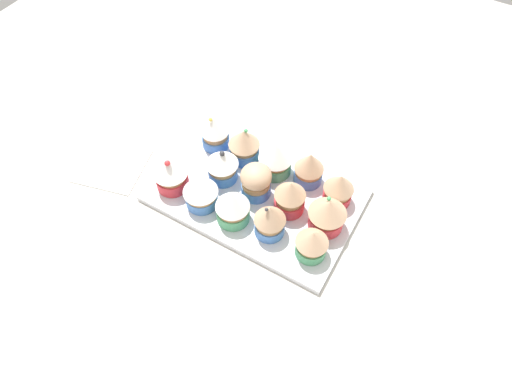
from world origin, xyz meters
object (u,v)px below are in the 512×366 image
object	(u,v)px
cupcake_3	(270,219)
cupcake_11	(276,157)
cupcake_2	(233,206)
cupcake_8	(329,211)
cupcake_13	(339,188)
cupcake_10	(244,144)
cupcake_7	(290,196)
cupcake_4	(312,243)
baking_tray	(256,194)
cupcake_6	(257,179)
cupcake_0	(170,173)
cupcake_5	(224,163)
cupcake_1	(201,192)
cupcake_9	(215,132)
cupcake_12	(309,168)
napkin	(112,165)

from	to	relation	value
cupcake_3	cupcake_11	xyz separation A→B (cm)	(-5.68, 12.40, 0.23)
cupcake_2	cupcake_8	distance (cm)	16.65
cupcake_3	cupcake_13	size ratio (longest dim) A/B	1.07
cupcake_3	cupcake_10	size ratio (longest dim) A/B	0.98
cupcake_8	cupcake_3	bearing A→B (deg)	-140.62
cupcake_7	cupcake_4	bearing A→B (deg)	-39.59
baking_tray	cupcake_6	size ratio (longest dim) A/B	5.28
cupcake_7	cupcake_0	bearing A→B (deg)	-163.64
cupcake_5	cupcake_6	world-z (taller)	cupcake_5
cupcake_11	cupcake_1	bearing A→B (deg)	-121.05
cupcake_2	cupcake_7	distance (cm)	10.23
cupcake_8	cupcake_4	bearing A→B (deg)	-88.99
cupcake_7	cupcake_8	distance (cm)	7.29
cupcake_7	cupcake_8	bearing A→B (deg)	4.68
cupcake_3	cupcake_4	world-z (taller)	cupcake_3
baking_tray	cupcake_13	world-z (taller)	cupcake_13
cupcake_5	cupcake_11	distance (cm)	9.81
cupcake_9	cupcake_12	distance (cm)	20.11
cupcake_2	cupcake_3	distance (cm)	7.02
cupcake_8	cupcake_6	bearing A→B (deg)	-179.85
cupcake_5	cupcake_7	bearing A→B (deg)	-2.37
baking_tray	cupcake_2	xyz separation A→B (cm)	(-0.72, -6.88, 4.44)
cupcake_10	cupcake_11	distance (cm)	6.89
cupcake_12	napkin	distance (cm)	39.14
cupcake_3	napkin	bearing A→B (deg)	-176.88
baking_tray	cupcake_7	world-z (taller)	cupcake_7
napkin	cupcake_13	bearing A→B (deg)	18.32
cupcake_3	cupcake_9	distance (cm)	22.93
cupcake_6	cupcake_12	xyz separation A→B (cm)	(7.09, 7.06, 0.19)
cupcake_5	baking_tray	bearing A→B (deg)	-3.72
cupcake_1	cupcake_10	xyz separation A→B (cm)	(1.12, 13.28, 0.35)
cupcake_2	cupcake_3	bearing A→B (deg)	6.81
cupcake_7	cupcake_3	bearing A→B (deg)	-96.66
cupcake_10	cupcake_9	bearing A→B (deg)	179.92
cupcake_5	cupcake_13	xyz separation A→B (cm)	(20.94, 5.58, -0.14)
cupcake_2	napkin	world-z (taller)	cupcake_2
cupcake_11	cupcake_12	distance (cm)	6.56
cupcake_3	cupcake_8	world-z (taller)	same
cupcake_5	cupcake_6	bearing A→B (deg)	-0.25
cupcake_6	cupcake_8	bearing A→B (deg)	0.15
cupcake_1	cupcake_12	distance (cm)	20.45
cupcake_9	baking_tray	bearing A→B (deg)	-25.89
cupcake_6	cupcake_13	size ratio (longest dim) A/B	1.00
cupcake_0	cupcake_9	xyz separation A→B (cm)	(1.38, 12.73, -0.12)
cupcake_1	cupcake_4	bearing A→B (deg)	1.94
baking_tray	napkin	distance (cm)	29.71
cupcake_2	cupcake_5	size ratio (longest dim) A/B	0.99
cupcake_11	cupcake_10	bearing A→B (deg)	-179.82
cupcake_2	cupcake_9	xyz separation A→B (cm)	(-12.33, 13.22, -0.06)
cupcake_4	cupcake_6	bearing A→B (deg)	155.16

